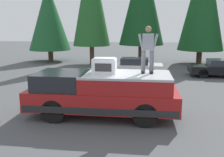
# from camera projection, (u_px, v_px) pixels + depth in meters

# --- Properties ---
(ground_plane) EXTENTS (90.00, 90.00, 0.00)m
(ground_plane) POSITION_uv_depth(u_px,v_px,m) (124.00, 113.00, 9.81)
(ground_plane) COLOR #4C4F51
(pickup_truck) EXTENTS (2.01, 5.54, 1.65)m
(pickup_truck) POSITION_uv_depth(u_px,v_px,m) (103.00, 94.00, 9.31)
(pickup_truck) COLOR maroon
(pickup_truck) RESTS_ON ground
(compressor_unit) EXTENTS (0.65, 0.84, 0.56)m
(compressor_unit) POSITION_uv_depth(u_px,v_px,m) (105.00, 66.00, 9.08)
(compressor_unit) COLOR silver
(compressor_unit) RESTS_ON pickup_truck
(person_on_truck_bed) EXTENTS (0.29, 0.72, 1.69)m
(person_on_truck_bed) POSITION_uv_depth(u_px,v_px,m) (148.00, 48.00, 8.94)
(person_on_truck_bed) COLOR #4C515B
(person_on_truck_bed) RESTS_ON pickup_truck
(parked_car_black) EXTENTS (1.64, 4.10, 1.16)m
(parked_car_black) POSITION_uv_depth(u_px,v_px,m) (221.00, 68.00, 16.81)
(parked_car_black) COLOR black
(parked_car_black) RESTS_ON ground
(parked_car_white) EXTENTS (1.64, 4.10, 1.16)m
(parked_car_white) POSITION_uv_depth(u_px,v_px,m) (133.00, 66.00, 17.55)
(parked_car_white) COLOR white
(parked_car_white) RESTS_ON ground
(conifer_right) EXTENTS (3.94, 3.94, 7.33)m
(conifer_right) POSITION_uv_depth(u_px,v_px,m) (49.00, 17.00, 23.62)
(conifer_right) COLOR #4C3826
(conifer_right) RESTS_ON ground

